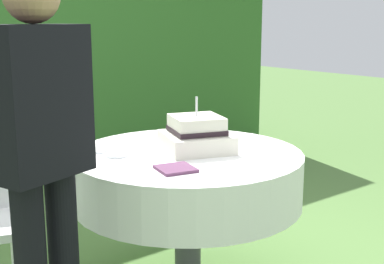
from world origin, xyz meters
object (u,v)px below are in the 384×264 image
at_px(wedding_cake, 197,135).
at_px(serving_plate_far, 117,155).
at_px(serving_plate_near, 173,134).
at_px(napkin_stack, 176,169).
at_px(cake_table, 188,177).
at_px(standing_person, 41,154).
at_px(serving_plate_left, 96,151).

height_order(wedding_cake, serving_plate_far, wedding_cake).
height_order(serving_plate_near, serving_plate_far, same).
bearing_deg(wedding_cake, napkin_stack, -142.59).
height_order(cake_table, serving_plate_near, serving_plate_near).
bearing_deg(serving_plate_near, napkin_stack, -124.85).
height_order(wedding_cake, napkin_stack, wedding_cake).
bearing_deg(standing_person, napkin_stack, -0.95).
xyz_separation_m(serving_plate_far, napkin_stack, (0.08, -0.37, 0.00)).
bearing_deg(serving_plate_far, serving_plate_near, 23.32).
bearing_deg(cake_table, napkin_stack, -136.59).
distance_m(wedding_cake, serving_plate_near, 0.38).
distance_m(napkin_stack, standing_person, 0.62).
bearing_deg(standing_person, cake_table, 14.30).
bearing_deg(wedding_cake, serving_plate_left, 146.25).
height_order(serving_plate_left, napkin_stack, napkin_stack).
distance_m(serving_plate_near, serving_plate_left, 0.54).
bearing_deg(serving_plate_far, standing_person, -145.07).
distance_m(wedding_cake, standing_person, 0.93).
distance_m(serving_plate_far, serving_plate_left, 0.14).
distance_m(cake_table, serving_plate_near, 0.42).
bearing_deg(serving_plate_far, napkin_stack, -77.14).
xyz_separation_m(serving_plate_near, standing_person, (-1.01, -0.57, 0.16)).
distance_m(serving_plate_far, standing_person, 0.65).
height_order(cake_table, serving_plate_left, serving_plate_left).
relative_size(serving_plate_far, napkin_stack, 0.69).
xyz_separation_m(wedding_cake, serving_plate_near, (0.11, 0.36, -0.07)).
relative_size(serving_plate_near, serving_plate_left, 1.16).
bearing_deg(serving_plate_left, wedding_cake, -33.75).
xyz_separation_m(cake_table, standing_person, (-0.84, -0.21, 0.30)).
bearing_deg(wedding_cake, serving_plate_far, 159.27).
bearing_deg(cake_table, serving_plate_left, 141.76).
height_order(serving_plate_far, napkin_stack, napkin_stack).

